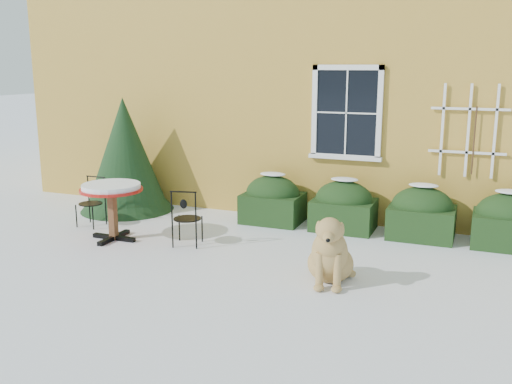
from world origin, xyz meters
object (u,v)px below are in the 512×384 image
at_px(evergreen_shrub, 126,166).
at_px(bistro_table, 112,193).
at_px(patio_chair_far, 92,202).
at_px(patio_chair_near, 187,218).
at_px(dog, 330,255).

distance_m(evergreen_shrub, bistro_table, 1.99).
distance_m(evergreen_shrub, patio_chair_far, 1.26).
xyz_separation_m(patio_chair_near, patio_chair_far, (-2.12, 0.40, -0.02)).
xyz_separation_m(evergreen_shrub, patio_chair_near, (2.20, -1.58, -0.43)).
height_order(evergreen_shrub, bistro_table, evergreen_shrub).
xyz_separation_m(patio_chair_far, dog, (4.61, -1.13, -0.04)).
distance_m(bistro_table, patio_chair_far, 1.09).
height_order(bistro_table, dog, dog).
relative_size(bistro_table, patio_chair_far, 1.16).
bearing_deg(dog, evergreen_shrub, 143.14).
height_order(evergreen_shrub, patio_chair_far, evergreen_shrub).
relative_size(bistro_table, dog, 0.92).
distance_m(evergreen_shrub, patio_chair_near, 2.74).
height_order(evergreen_shrub, dog, evergreen_shrub).
xyz_separation_m(bistro_table, dog, (3.75, -0.56, -0.39)).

